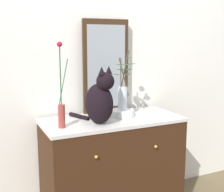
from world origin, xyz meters
TOP-DOWN VIEW (x-y plane):
  - wall_back at (0.00, 0.33)m, footprint 4.40×0.08m
  - sideboard at (0.00, -0.00)m, footprint 1.10×0.53m
  - mirror_leaning at (0.05, 0.23)m, footprint 0.41×0.03m
  - cat_sitting at (-0.14, -0.10)m, footprint 0.26×0.46m
  - vase_slim_green at (-0.43, -0.08)m, footprint 0.08×0.05m
  - bowl_porcelain at (0.10, 0.02)m, footprint 0.18×0.18m
  - vase_glass_clear at (0.10, 0.01)m, footprint 0.20×0.19m

SIDE VIEW (x-z plane):
  - sideboard at x=0.00m, z-range 0.00..0.84m
  - bowl_porcelain at x=0.10m, z-range 0.84..0.89m
  - vase_slim_green at x=-0.43m, z-range 0.69..1.29m
  - cat_sitting at x=-0.14m, z-range 0.80..1.23m
  - vase_glass_clear at x=0.10m, z-range 0.79..1.26m
  - mirror_leaning at x=0.05m, z-range 0.84..1.61m
  - wall_back at x=0.00m, z-range 0.00..2.60m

